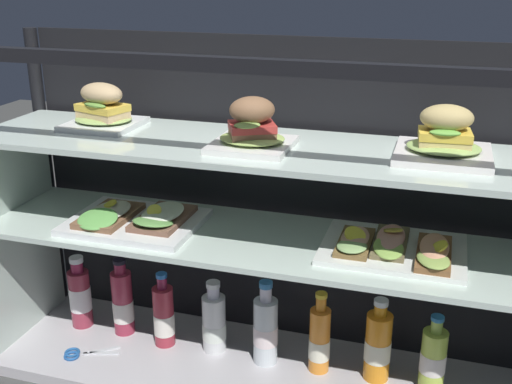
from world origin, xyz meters
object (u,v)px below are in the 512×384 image
at_px(plated_roll_sandwich_near_right_corner, 252,130).
at_px(open_sandwich_tray_far_left, 135,219).
at_px(plated_roll_sandwich_right_of_center, 103,110).
at_px(juice_bottle_front_fourth, 320,340).
at_px(juice_bottle_front_middle, 214,323).
at_px(plated_roll_sandwich_far_left, 444,140).
at_px(juice_bottle_back_center, 164,316).
at_px(open_sandwich_tray_mid_left, 395,247).
at_px(juice_bottle_front_right_end, 378,346).
at_px(juice_bottle_front_left_end, 433,359).
at_px(juice_bottle_near_post, 123,303).
at_px(juice_bottle_back_right, 266,330).
at_px(juice_bottle_front_second, 80,296).
at_px(kitchen_scissors, 78,354).

bearing_deg(plated_roll_sandwich_near_right_corner, open_sandwich_tray_far_left, 179.22).
relative_size(plated_roll_sandwich_right_of_center, plated_roll_sandwich_near_right_corner, 0.99).
bearing_deg(juice_bottle_front_fourth, juice_bottle_front_middle, 178.54).
relative_size(plated_roll_sandwich_far_left, open_sandwich_tray_far_left, 0.62).
bearing_deg(plated_roll_sandwich_far_left, juice_bottle_front_middle, 177.05).
bearing_deg(juice_bottle_front_middle, plated_roll_sandwich_right_of_center, -179.63).
distance_m(juice_bottle_back_center, juice_bottle_front_middle, 0.15).
bearing_deg(open_sandwich_tray_mid_left, juice_bottle_front_fourth, 168.41).
height_order(juice_bottle_back_center, juice_bottle_front_middle, juice_bottle_back_center).
height_order(plated_roll_sandwich_far_left, juice_bottle_front_right_end, plated_roll_sandwich_far_left).
bearing_deg(juice_bottle_front_middle, juice_bottle_front_left_end, -0.06).
xyz_separation_m(juice_bottle_near_post, juice_bottle_back_right, (0.45, -0.02, 0.00)).
height_order(open_sandwich_tray_far_left, juice_bottle_front_second, open_sandwich_tray_far_left).
bearing_deg(juice_bottle_front_right_end, plated_roll_sandwich_near_right_corner, -165.74).
relative_size(juice_bottle_back_right, kitchen_scissors, 1.57).
distance_m(juice_bottle_near_post, juice_bottle_front_right_end, 0.75).
relative_size(plated_roll_sandwich_right_of_center, juice_bottle_front_middle, 0.85).
bearing_deg(juice_bottle_front_left_end, plated_roll_sandwich_near_right_corner, -170.37).
xyz_separation_m(plated_roll_sandwich_right_of_center, open_sandwich_tray_far_left, (0.11, -0.07, -0.27)).
xyz_separation_m(juice_bottle_front_right_end, kitchen_scissors, (-0.82, -0.15, -0.09)).
distance_m(plated_roll_sandwich_far_left, open_sandwich_tray_mid_left, 0.28).
distance_m(juice_bottle_back_right, juice_bottle_front_fourth, 0.15).
bearing_deg(juice_bottle_front_left_end, open_sandwich_tray_far_left, -174.61).
xyz_separation_m(juice_bottle_back_right, juice_bottle_front_left_end, (0.44, 0.01, -0.01)).
bearing_deg(juice_bottle_back_center, juice_bottle_front_middle, 6.61).
bearing_deg(juice_bottle_near_post, juice_bottle_front_fourth, -1.13).
bearing_deg(open_sandwich_tray_mid_left, plated_roll_sandwich_far_left, 9.82).
height_order(juice_bottle_back_center, juice_bottle_front_left_end, juice_bottle_back_center).
distance_m(open_sandwich_tray_far_left, juice_bottle_front_right_end, 0.72).
bearing_deg(juice_bottle_front_second, juice_bottle_front_right_end, 0.05).
xyz_separation_m(juice_bottle_front_right_end, juice_bottle_front_left_end, (0.14, -0.00, -0.01)).
bearing_deg(juice_bottle_front_middle, juice_bottle_front_second, 179.78).
relative_size(open_sandwich_tray_far_left, juice_bottle_near_post, 1.41).
distance_m(plated_roll_sandwich_right_of_center, juice_bottle_back_center, 0.61).
bearing_deg(juice_bottle_front_left_end, juice_bottle_front_second, 179.87).
distance_m(plated_roll_sandwich_right_of_center, juice_bottle_front_fourth, 0.84).
xyz_separation_m(plated_roll_sandwich_near_right_corner, juice_bottle_front_middle, (-0.14, 0.08, -0.59)).
xyz_separation_m(juice_bottle_front_second, kitchen_scissors, (0.07, -0.15, -0.09)).
xyz_separation_m(plated_roll_sandwich_right_of_center, juice_bottle_front_middle, (0.30, 0.00, -0.59)).
xyz_separation_m(open_sandwich_tray_mid_left, juice_bottle_back_center, (-0.63, 0.03, -0.32)).
distance_m(juice_bottle_back_right, juice_bottle_front_left_end, 0.45).
relative_size(juice_bottle_front_middle, juice_bottle_front_fourth, 0.91).
bearing_deg(juice_bottle_front_second, juice_bottle_front_middle, -0.22).
height_order(juice_bottle_front_second, juice_bottle_back_center, same).
bearing_deg(juice_bottle_front_right_end, open_sandwich_tray_far_left, -173.16).
distance_m(open_sandwich_tray_far_left, juice_bottle_front_fourth, 0.59).
bearing_deg(juice_bottle_front_second, plated_roll_sandwich_near_right_corner, -8.06).
relative_size(juice_bottle_front_right_end, kitchen_scissors, 1.50).
relative_size(juice_bottle_front_second, juice_bottle_back_right, 0.92).
bearing_deg(plated_roll_sandwich_far_left, open_sandwich_tray_mid_left, -170.18).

